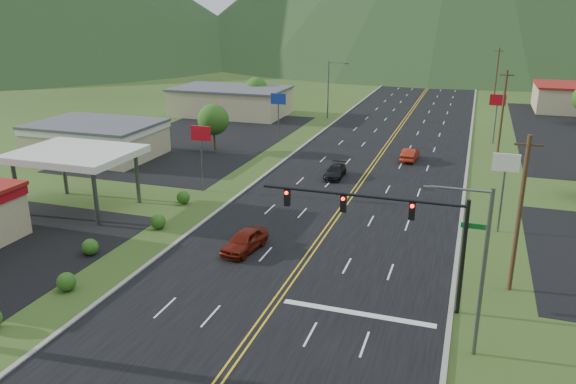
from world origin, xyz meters
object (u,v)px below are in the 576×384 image
(car_red_near, at_px, (245,241))
(streetlight_west, at_px, (330,86))
(streetlight_east, at_px, (478,262))
(gas_canopy, at_px, (75,155))
(car_red_far, at_px, (410,155))
(traffic_signal, at_px, (393,220))
(car_dark_mid, at_px, (335,172))

(car_red_near, bearing_deg, streetlight_west, 106.30)
(streetlight_east, distance_m, streetlight_west, 64.21)
(gas_canopy, distance_m, car_red_far, 36.60)
(streetlight_east, distance_m, car_red_far, 38.70)
(gas_canopy, bearing_deg, traffic_signal, -15.70)
(traffic_signal, distance_m, gas_canopy, 29.59)
(gas_canopy, relative_size, car_dark_mid, 2.26)
(streetlight_west, height_order, car_dark_mid, streetlight_west)
(streetlight_east, height_order, car_dark_mid, streetlight_east)
(streetlight_east, distance_m, car_red_near, 18.35)
(traffic_signal, xyz_separation_m, streetlight_west, (-18.16, 56.00, -0.15))
(traffic_signal, distance_m, car_dark_mid, 26.48)
(streetlight_west, distance_m, gas_canopy, 49.10)
(gas_canopy, relative_size, car_red_near, 2.18)
(streetlight_west, distance_m, car_red_near, 52.54)
(traffic_signal, height_order, car_red_near, traffic_signal)
(gas_canopy, bearing_deg, car_dark_mid, 40.49)
(streetlight_east, xyz_separation_m, gas_canopy, (-33.18, 12.00, -0.31))
(traffic_signal, bearing_deg, gas_canopy, 164.30)
(gas_canopy, distance_m, car_red_near, 18.22)
(streetlight_east, relative_size, car_red_near, 1.96)
(traffic_signal, distance_m, car_red_far, 34.14)
(streetlight_east, xyz_separation_m, streetlight_west, (-22.86, 60.00, 0.00))
(traffic_signal, bearing_deg, car_red_near, 159.73)
(traffic_signal, bearing_deg, car_red_far, 94.68)
(streetlight_east, relative_size, streetlight_west, 1.00)
(traffic_signal, relative_size, streetlight_east, 1.46)
(car_dark_mid, bearing_deg, streetlight_east, -64.99)
(car_dark_mid, bearing_deg, streetlight_west, 104.10)
(car_dark_mid, bearing_deg, car_red_far, 53.45)
(streetlight_west, bearing_deg, gas_canopy, -102.13)
(car_red_near, distance_m, car_red_far, 30.76)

